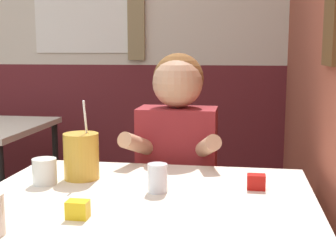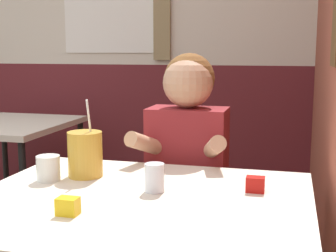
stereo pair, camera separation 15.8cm
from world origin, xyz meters
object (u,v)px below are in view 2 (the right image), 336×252
(person_seated, at_px, (187,178))
(cocktail_pitcher, at_px, (85,154))
(background_table, at_px, (11,136))
(main_table, at_px, (138,217))

(person_seated, height_order, cocktail_pitcher, person_seated)
(background_table, xyz_separation_m, person_seated, (1.30, -0.63, -0.02))
(person_seated, relative_size, cocktail_pitcher, 4.20)
(person_seated, distance_m, cocktail_pitcher, 0.55)
(main_table, height_order, background_table, same)
(background_table, bearing_deg, main_table, -44.57)
(background_table, height_order, person_seated, person_seated)
(main_table, xyz_separation_m, person_seated, (0.02, 0.63, -0.04))
(main_table, bearing_deg, cocktail_pitcher, 143.94)
(background_table, bearing_deg, cocktail_pitcher, -46.47)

